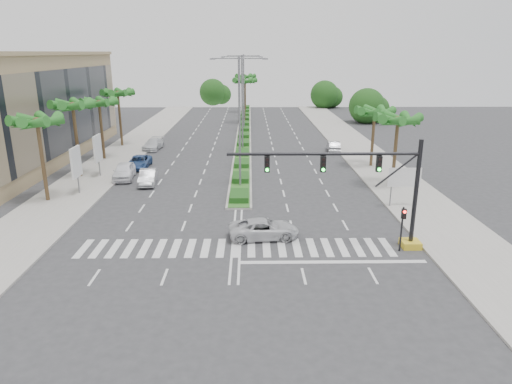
% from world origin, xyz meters
% --- Properties ---
extents(ground, '(160.00, 160.00, 0.00)m').
position_xyz_m(ground, '(0.00, 0.00, 0.00)').
color(ground, '#333335').
rests_on(ground, ground).
extents(footpath_right, '(6.00, 120.00, 0.15)m').
position_xyz_m(footpath_right, '(15.20, 20.00, 0.07)').
color(footpath_right, gray).
rests_on(footpath_right, ground).
extents(footpath_left, '(6.00, 120.00, 0.15)m').
position_xyz_m(footpath_left, '(-15.20, 20.00, 0.07)').
color(footpath_left, gray).
rests_on(footpath_left, ground).
extents(median, '(2.20, 75.00, 0.20)m').
position_xyz_m(median, '(0.00, 45.00, 0.10)').
color(median, gray).
rests_on(median, ground).
extents(median_grass, '(1.80, 75.00, 0.04)m').
position_xyz_m(median_grass, '(0.00, 45.00, 0.22)').
color(median_grass, '#2F6121').
rests_on(median_grass, median).
extents(building, '(12.00, 36.00, 12.00)m').
position_xyz_m(building, '(-26.00, 26.00, 6.00)').
color(building, tan).
rests_on(building, ground).
extents(signal_gantry, '(12.60, 1.20, 7.20)m').
position_xyz_m(signal_gantry, '(9.27, -0.00, 3.46)').
color(signal_gantry, gold).
rests_on(signal_gantry, ground).
extents(pedestrian_signal, '(0.28, 0.36, 3.00)m').
position_xyz_m(pedestrian_signal, '(10.60, -0.68, 2.04)').
color(pedestrian_signal, black).
rests_on(pedestrian_signal, ground).
extents(direction_sign, '(2.70, 0.11, 3.40)m').
position_xyz_m(direction_sign, '(13.50, 7.99, 2.45)').
color(direction_sign, slate).
rests_on(direction_sign, ground).
extents(billboard_near, '(0.18, 2.10, 4.35)m').
position_xyz_m(billboard_near, '(-14.50, 12.00, 2.96)').
color(billboard_near, slate).
rests_on(billboard_near, ground).
extents(billboard_far, '(0.18, 2.10, 4.35)m').
position_xyz_m(billboard_far, '(-14.50, 18.00, 2.96)').
color(billboard_far, slate).
rests_on(billboard_far, ground).
extents(palm_left_near, '(4.57, 4.68, 7.55)m').
position_xyz_m(palm_left_near, '(-16.50, 10.00, 6.69)').
color(palm_left_near, brown).
rests_on(palm_left_near, ground).
extents(palm_left_mid, '(4.57, 4.68, 7.95)m').
position_xyz_m(palm_left_mid, '(-16.50, 18.00, 7.08)').
color(palm_left_mid, brown).
rests_on(palm_left_mid, ground).
extents(palm_left_far, '(4.57, 4.68, 7.35)m').
position_xyz_m(palm_left_far, '(-16.50, 26.00, 6.50)').
color(palm_left_far, brown).
rests_on(palm_left_far, ground).
extents(palm_left_end, '(4.57, 4.68, 7.75)m').
position_xyz_m(palm_left_end, '(-16.50, 34.00, 6.88)').
color(palm_left_end, brown).
rests_on(palm_left_end, ground).
extents(palm_right_near, '(4.57, 4.68, 7.05)m').
position_xyz_m(palm_right_near, '(14.50, 14.00, 6.20)').
color(palm_right_near, brown).
rests_on(palm_right_near, ground).
extents(palm_right_far, '(4.57, 4.68, 6.75)m').
position_xyz_m(palm_right_far, '(14.50, 22.00, 5.91)').
color(palm_right_far, brown).
rests_on(palm_right_far, ground).
extents(palm_median_a, '(4.57, 4.68, 8.05)m').
position_xyz_m(palm_median_a, '(0.00, 55.00, 7.17)').
color(palm_median_a, brown).
rests_on(palm_median_a, ground).
extents(palm_median_b, '(4.57, 4.68, 8.05)m').
position_xyz_m(palm_median_b, '(0.00, 70.00, 7.17)').
color(palm_median_b, brown).
rests_on(palm_median_b, ground).
extents(streetlight_near, '(5.10, 0.25, 12.00)m').
position_xyz_m(streetlight_near, '(0.00, 14.00, 6.81)').
color(streetlight_near, slate).
rests_on(streetlight_near, ground).
extents(streetlight_mid, '(5.10, 0.25, 12.00)m').
position_xyz_m(streetlight_mid, '(0.00, 30.00, 6.81)').
color(streetlight_mid, slate).
rests_on(streetlight_mid, ground).
extents(streetlight_far, '(5.10, 0.25, 12.00)m').
position_xyz_m(streetlight_far, '(0.00, 46.00, 6.81)').
color(streetlight_far, slate).
rests_on(streetlight_far, ground).
extents(car_parked_a, '(2.47, 5.01, 1.64)m').
position_xyz_m(car_parked_a, '(-11.80, 17.21, 0.82)').
color(car_parked_a, white).
rests_on(car_parked_a, ground).
extents(car_parked_b, '(1.92, 4.43, 1.42)m').
position_xyz_m(car_parked_b, '(-9.00, 15.29, 0.71)').
color(car_parked_b, '#B0B0B5').
rests_on(car_parked_b, ground).
extents(car_parked_c, '(2.33, 4.87, 1.34)m').
position_xyz_m(car_parked_c, '(-11.36, 21.78, 0.67)').
color(car_parked_c, navy).
rests_on(car_parked_c, ground).
extents(car_parked_d, '(2.43, 5.01, 1.40)m').
position_xyz_m(car_parked_d, '(-11.80, 31.82, 0.70)').
color(car_parked_d, silver).
rests_on(car_parked_d, ground).
extents(car_crossing, '(5.03, 2.69, 1.34)m').
position_xyz_m(car_crossing, '(1.87, 1.69, 0.67)').
color(car_crossing, silver).
rests_on(car_crossing, ground).
extents(car_right, '(1.77, 4.28, 1.38)m').
position_xyz_m(car_right, '(11.73, 30.20, 0.69)').
color(car_right, '#9D9EA2').
rests_on(car_right, ground).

